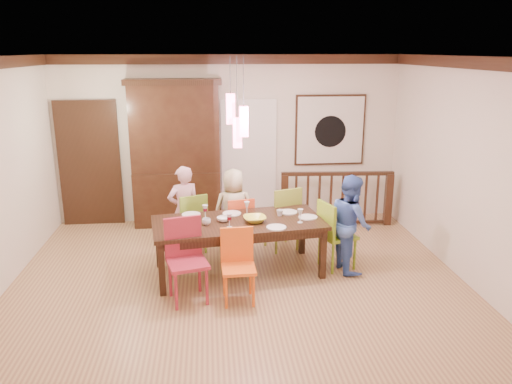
{
  "coord_description": "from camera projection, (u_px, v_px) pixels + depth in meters",
  "views": [
    {
      "loc": [
        -0.35,
        -6.18,
        2.98
      ],
      "look_at": [
        0.28,
        0.36,
        1.1
      ],
      "focal_mm": 35.0,
      "sensor_mm": 36.0,
      "label": 1
    }
  ],
  "objects": [
    {
      "name": "napkin",
      "position": [
        234.0,
        231.0,
        6.34
      ],
      "size": [
        0.18,
        0.14,
        0.01
      ],
      "primitive_type": "cube",
      "color": "#D83359",
      "rests_on": "dining_table"
    },
    {
      "name": "painting",
      "position": [
        330.0,
        130.0,
        8.84
      ],
      "size": [
        1.25,
        0.06,
        1.25
      ],
      "color": "black",
      "rests_on": "wall_back"
    },
    {
      "name": "serving_bowl",
      "position": [
        255.0,
        219.0,
        6.69
      ],
      "size": [
        0.34,
        0.34,
        0.07
      ],
      "primitive_type": "imported",
      "rotation": [
        0.0,
        0.0,
        0.11
      ],
      "color": "yellow",
      "rests_on": "dining_table"
    },
    {
      "name": "wall_back",
      "position": [
        229.0,
        140.0,
        8.76
      ],
      "size": [
        6.0,
        0.0,
        6.0
      ],
      "primitive_type": "plane",
      "rotation": [
        1.57,
        0.0,
        0.0
      ],
      "color": "beige",
      "rests_on": "floor"
    },
    {
      "name": "small_bowl",
      "position": [
        224.0,
        219.0,
        6.71
      ],
      "size": [
        0.19,
        0.19,
        0.06
      ],
      "primitive_type": "imported",
      "rotation": [
        0.0,
        0.0,
        0.04
      ],
      "color": "white",
      "rests_on": "dining_table"
    },
    {
      "name": "dining_table",
      "position": [
        238.0,
        226.0,
        6.75
      ],
      "size": [
        2.4,
        1.34,
        0.75
      ],
      "rotation": [
        0.0,
        0.0,
        0.14
      ],
      "color": "black",
      "rests_on": "floor"
    },
    {
      "name": "chair_far_right",
      "position": [
        282.0,
        213.0,
        7.63
      ],
      "size": [
        0.58,
        0.58,
        1.0
      ],
      "rotation": [
        0.0,
        0.0,
        3.49
      ],
      "color": "olive",
      "rests_on": "floor"
    },
    {
      "name": "chair_near_mid",
      "position": [
        238.0,
        262.0,
        6.0
      ],
      "size": [
        0.42,
        0.42,
        0.9
      ],
      "rotation": [
        0.0,
        0.0,
        0.03
      ],
      "color": "orange",
      "rests_on": "floor"
    },
    {
      "name": "cup_left",
      "position": [
        206.0,
        222.0,
        6.57
      ],
      "size": [
        0.11,
        0.11,
        0.09
      ],
      "primitive_type": "imported",
      "rotation": [
        0.0,
        0.0,
        -0.0
      ],
      "color": "silver",
      "rests_on": "dining_table"
    },
    {
      "name": "wine_glass_a",
      "position": [
        205.0,
        212.0,
        6.81
      ],
      "size": [
        0.08,
        0.08,
        0.19
      ],
      "primitive_type": null,
      "color": "#590C19",
      "rests_on": "dining_table"
    },
    {
      "name": "white_doorway",
      "position": [
        249.0,
        162.0,
        8.87
      ],
      "size": [
        0.97,
        0.05,
        2.22
      ],
      "primitive_type": "cube",
      "color": "silver",
      "rests_on": "wall_back"
    },
    {
      "name": "wine_glass_b",
      "position": [
        247.0,
        208.0,
        6.96
      ],
      "size": [
        0.08,
        0.08,
        0.19
      ],
      "primitive_type": null,
      "color": "silver",
      "rests_on": "dining_table"
    },
    {
      "name": "plate_near_mid",
      "position": [
        276.0,
        227.0,
        6.46
      ],
      "size": [
        0.26,
        0.26,
        0.01
      ],
      "primitive_type": "cylinder",
      "color": "white",
      "rests_on": "dining_table"
    },
    {
      "name": "ceiling",
      "position": [
        236.0,
        56.0,
        5.97
      ],
      "size": [
        6.0,
        6.0,
        0.0
      ],
      "primitive_type": "plane",
      "rotation": [
        3.14,
        0.0,
        0.0
      ],
      "color": "white",
      "rests_on": "wall_back"
    },
    {
      "name": "plate_far_right",
      "position": [
        288.0,
        212.0,
        7.07
      ],
      "size": [
        0.26,
        0.26,
        0.01
      ],
      "primitive_type": "cylinder",
      "color": "white",
      "rests_on": "dining_table"
    },
    {
      "name": "wall_right",
      "position": [
        462.0,
        169.0,
        6.64
      ],
      "size": [
        0.0,
        5.0,
        5.0
      ],
      "primitive_type": "plane",
      "rotation": [
        1.57,
        0.0,
        -1.57
      ],
      "color": "beige",
      "rests_on": "floor"
    },
    {
      "name": "pendant_cluster",
      "position": [
        237.0,
        121.0,
        6.36
      ],
      "size": [
        0.27,
        0.21,
        1.14
      ],
      "color": "#FF4C76",
      "rests_on": "ceiling"
    },
    {
      "name": "chair_far_mid",
      "position": [
        238.0,
        220.0,
        7.49
      ],
      "size": [
        0.47,
        0.47,
        0.88
      ],
      "rotation": [
        0.0,
        0.0,
        3.34
      ],
      "color": "#DB4B22",
      "rests_on": "floor"
    },
    {
      "name": "plate_far_left",
      "position": [
        191.0,
        214.0,
        6.97
      ],
      "size": [
        0.26,
        0.26,
        0.01
      ],
      "primitive_type": "cylinder",
      "color": "white",
      "rests_on": "dining_table"
    },
    {
      "name": "chair_far_left",
      "position": [
        190.0,
        218.0,
        7.52
      ],
      "size": [
        0.54,
        0.54,
        0.93
      ],
      "rotation": [
        0.0,
        0.0,
        3.5
      ],
      "color": "#82B231",
      "rests_on": "floor"
    },
    {
      "name": "person_far_left",
      "position": [
        184.0,
        210.0,
        7.44
      ],
      "size": [
        0.57,
        0.47,
        1.34
      ],
      "primitive_type": "imported",
      "rotation": [
        0.0,
        0.0,
        3.49
      ],
      "color": "#ECB4C4",
      "rests_on": "floor"
    },
    {
      "name": "balustrade",
      "position": [
        337.0,
        198.0,
        8.66
      ],
      "size": [
        1.95,
        0.2,
        0.96
      ],
      "rotation": [
        0.0,
        0.0,
        -0.06
      ],
      "color": "black",
      "rests_on": "floor"
    },
    {
      "name": "wine_glass_d",
      "position": [
        300.0,
        216.0,
        6.64
      ],
      "size": [
        0.08,
        0.08,
        0.19
      ],
      "primitive_type": null,
      "color": "silver",
      "rests_on": "dining_table"
    },
    {
      "name": "floor",
      "position": [
        238.0,
        277.0,
        6.76
      ],
      "size": [
        6.0,
        6.0,
        0.0
      ],
      "primitive_type": "plane",
      "color": "#976949",
      "rests_on": "ground"
    },
    {
      "name": "cup_right",
      "position": [
        280.0,
        213.0,
        6.92
      ],
      "size": [
        0.1,
        0.1,
        0.09
      ],
      "primitive_type": "imported",
      "rotation": [
        0.0,
        0.0,
        -0.08
      ],
      "color": "silver",
      "rests_on": "dining_table"
    },
    {
      "name": "plate_far_mid",
      "position": [
        232.0,
        213.0,
        7.01
      ],
      "size": [
        0.26,
        0.26,
        0.01
      ],
      "primitive_type": "cylinder",
      "color": "white",
      "rests_on": "dining_table"
    },
    {
      "name": "chair_near_left",
      "position": [
        187.0,
        256.0,
        5.99
      ],
      "size": [
        0.56,
        0.56,
        1.02
      ],
      "rotation": [
        0.0,
        0.0,
        0.25
      ],
      "color": "maroon",
      "rests_on": "floor"
    },
    {
      "name": "person_end_right",
      "position": [
        351.0,
        223.0,
        6.86
      ],
      "size": [
        0.59,
        0.72,
        1.36
      ],
      "primitive_type": "imported",
      "rotation": [
        0.0,
        0.0,
        1.7
      ],
      "color": "#4469C0",
      "rests_on": "floor"
    },
    {
      "name": "crown_molding",
      "position": [
        236.0,
        63.0,
        5.99
      ],
      "size": [
        6.0,
        5.0,
        0.16
      ],
      "primitive_type": null,
      "color": "black",
      "rests_on": "wall_back"
    },
    {
      "name": "person_far_mid",
      "position": [
        234.0,
        210.0,
        7.54
      ],
      "size": [
        0.64,
        0.44,
        1.28
      ],
      "primitive_type": "imported",
      "rotation": [
        0.0,
        0.0,
        3.19
      ],
      "color": "beige",
      "rests_on": "floor"
    },
    {
      "name": "panel_door",
      "position": [
        90.0,
        166.0,
        8.6
      ],
      "size": [
        1.04,
        0.07,
        2.24
      ],
      "primitive_type": "cube",
      "color": "black",
      "rests_on": "wall_back"
    },
    {
      "name": "plate_end_right",
      "position": [
        308.0,
        217.0,
        6.86
      ],
      "size": [
        0.26,
        0.26,
        0.01
      ],
      "primitive_type": "cylinder",
      "color": "white",
      "rests_on": "dining_table"
    },
    {
      "name": "plate_near_left",
      "position": [
        184.0,
        230.0,
        6.36
      ],
      "size": [
        0.26,
        0.26,
        0.01
      ],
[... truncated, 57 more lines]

